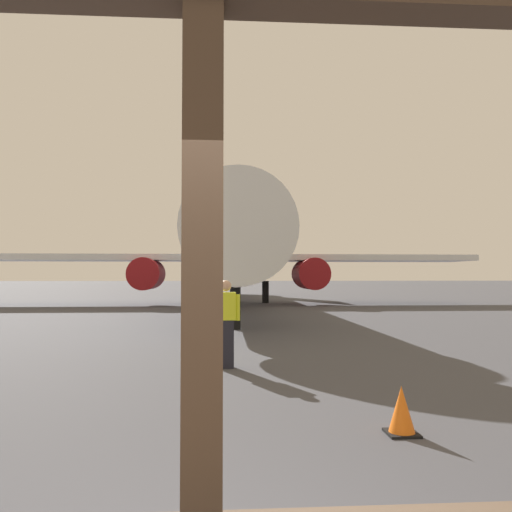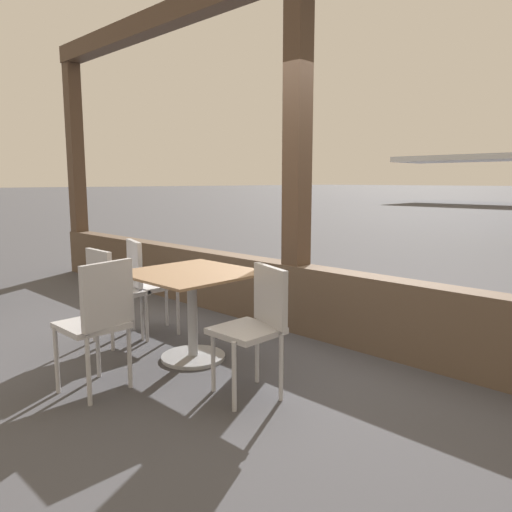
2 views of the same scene
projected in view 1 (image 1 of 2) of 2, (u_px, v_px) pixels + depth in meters
ground_plane at (221, 297)px, 42.34m from camera, size 220.00×220.00×0.00m
window_frame at (202, 405)px, 2.50m from camera, size 9.16×0.24×3.44m
airplane at (229, 253)px, 31.92m from camera, size 30.56×36.93×9.96m
ground_crew_worker at (226, 322)px, 10.09m from camera, size 0.57×0.22×1.74m
traffic_cone at (402, 412)px, 5.89m from camera, size 0.36×0.36×0.56m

